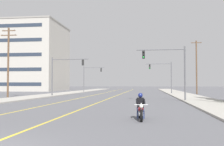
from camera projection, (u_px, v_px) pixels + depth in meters
The scene contains 12 objects.
lane_stripe_center at pixel (121, 94), 52.58m from camera, with size 0.16×100.00×0.01m, color yellow.
lane_stripe_left at pixel (99, 94), 53.11m from camera, with size 0.16×100.00×0.01m, color yellow.
sidewalk_kerb_right at pixel (184, 95), 46.20m from camera, with size 4.40×110.00×0.14m, color #ADA89E.
sidewalk_kerb_left at pixel (56, 94), 49.07m from camera, with size 4.40×110.00×0.14m, color #ADA89E.
motorcycle_with_rider at pixel (141, 109), 14.91m from camera, with size 0.70×2.19×1.46m.
traffic_signal_near_right at pixel (170, 65), 30.75m from camera, with size 5.50×0.37×6.20m.
traffic_signal_near_left at pixel (63, 70), 43.26m from camera, with size 6.04×0.42×6.20m.
traffic_signal_mid_right at pixel (164, 73), 52.52m from camera, with size 4.94×0.42×6.20m.
traffic_signal_mid_left at pixel (90, 75), 65.14m from camera, with size 4.95×0.54×6.20m.
utility_pole_left_near at pixel (8, 60), 38.45m from camera, with size 2.33×0.26×9.89m.
utility_pole_right_far at pixel (197, 66), 52.02m from camera, with size 1.98×0.26×10.24m.
apartment_building_far_left_block at pixel (21, 57), 79.65m from camera, with size 24.22×18.84×19.32m.
Camera 1 is at (5.14, -7.48, 1.96)m, focal length 43.82 mm.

